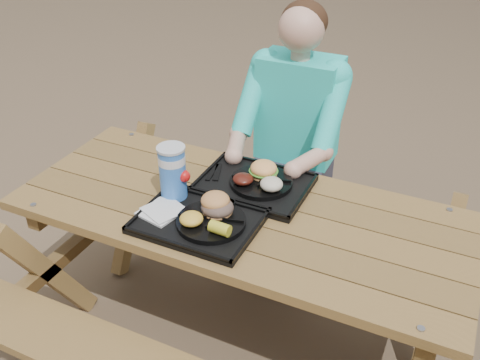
% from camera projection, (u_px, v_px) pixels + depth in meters
% --- Properties ---
extents(ground, '(60.00, 60.00, 0.00)m').
position_uv_depth(ground, '(240.00, 339.00, 2.51)').
color(ground, '#999999').
rests_on(ground, ground).
extents(picnic_table, '(1.80, 1.49, 0.75)m').
position_uv_depth(picnic_table, '(240.00, 279.00, 2.31)').
color(picnic_table, '#999999').
rests_on(picnic_table, ground).
extents(tray_near, '(0.45, 0.35, 0.02)m').
position_uv_depth(tray_near, '(199.00, 221.00, 2.01)').
color(tray_near, black).
rests_on(tray_near, picnic_table).
extents(tray_far, '(0.45, 0.35, 0.02)m').
position_uv_depth(tray_far, '(254.00, 186.00, 2.23)').
color(tray_far, black).
rests_on(tray_far, picnic_table).
extents(plate_near, '(0.26, 0.26, 0.02)m').
position_uv_depth(plate_near, '(211.00, 222.00, 1.98)').
color(plate_near, black).
rests_on(plate_near, tray_near).
extents(plate_far, '(0.26, 0.26, 0.02)m').
position_uv_depth(plate_far, '(261.00, 182.00, 2.21)').
color(plate_far, black).
rests_on(plate_far, tray_far).
extents(napkin_stack, '(0.17, 0.17, 0.02)m').
position_uv_depth(napkin_stack, '(161.00, 211.00, 2.04)').
color(napkin_stack, silver).
rests_on(napkin_stack, tray_near).
extents(soda_cup, '(0.10, 0.10, 0.21)m').
position_uv_depth(soda_cup, '(173.00, 173.00, 2.09)').
color(soda_cup, blue).
rests_on(soda_cup, tray_near).
extents(condiment_bbq, '(0.06, 0.06, 0.03)m').
position_uv_depth(condiment_bbq, '(216.00, 200.00, 2.09)').
color(condiment_bbq, black).
rests_on(condiment_bbq, tray_near).
extents(condiment_mustard, '(0.05, 0.05, 0.03)m').
position_uv_depth(condiment_mustard, '(229.00, 205.00, 2.06)').
color(condiment_mustard, yellow).
rests_on(condiment_mustard, tray_near).
extents(sandwich, '(0.12, 0.12, 0.12)m').
position_uv_depth(sandwich, '(217.00, 199.00, 1.98)').
color(sandwich, '#C37F44').
rests_on(sandwich, plate_near).
extents(mac_cheese, '(0.09, 0.09, 0.04)m').
position_uv_depth(mac_cheese, '(191.00, 219.00, 1.94)').
color(mac_cheese, gold).
rests_on(mac_cheese, plate_near).
extents(corn_cob, '(0.08, 0.08, 0.04)m').
position_uv_depth(corn_cob, '(220.00, 228.00, 1.89)').
color(corn_cob, gold).
rests_on(corn_cob, plate_near).
extents(cutlery_far, '(0.07, 0.14, 0.01)m').
position_uv_depth(cutlery_far, '(217.00, 172.00, 2.29)').
color(cutlery_far, black).
rests_on(cutlery_far, tray_far).
extents(burger, '(0.11, 0.11, 0.10)m').
position_uv_depth(burger, '(264.00, 165.00, 2.21)').
color(burger, '#F8A657').
rests_on(burger, plate_far).
extents(baked_beans, '(0.09, 0.09, 0.04)m').
position_uv_depth(baked_beans, '(243.00, 179.00, 2.18)').
color(baked_beans, '#46150E').
rests_on(baked_beans, plate_far).
extents(potato_salad, '(0.09, 0.09, 0.05)m').
position_uv_depth(potato_salad, '(271.00, 184.00, 2.13)').
color(potato_salad, beige).
rests_on(potato_salad, plate_far).
extents(diner, '(0.48, 0.84, 1.28)m').
position_uv_depth(diner, '(294.00, 152.00, 2.72)').
color(diner, teal).
rests_on(diner, ground).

